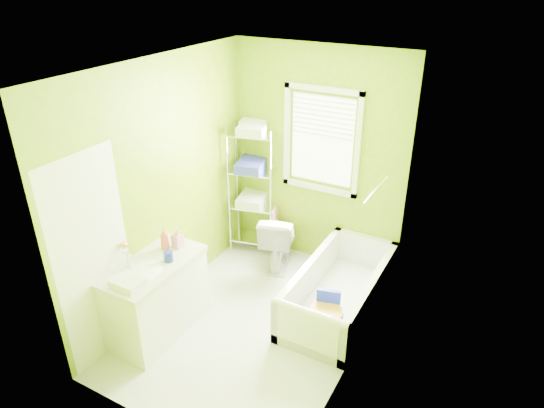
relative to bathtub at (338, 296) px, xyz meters
The scene contains 9 objects.
ground 0.92m from the bathtub, 137.84° to the right, with size 2.90×2.90×0.00m, color silver.
room_envelope 1.65m from the bathtub, 137.84° to the right, with size 2.14×2.94×2.62m.
window 1.77m from the bathtub, 126.92° to the left, with size 0.92×0.05×1.22m.
door 2.48m from the bathtub, 136.80° to the right, with size 0.09×0.80×2.00m.
right_wall_decor 1.36m from the bathtub, 59.39° to the right, with size 0.04×1.48×1.17m.
bathtub is the anchor object (origin of this frame).
toilet 1.09m from the bathtub, 154.05° to the left, with size 0.40×0.70×0.72m, color white.
vanity 1.89m from the bathtub, 141.39° to the right, with size 0.54×1.05×1.01m.
wire_shelf_unit 1.79m from the bathtub, 154.83° to the left, with size 0.62×0.51×1.67m.
Camera 1 is at (2.04, -3.37, 3.35)m, focal length 32.00 mm.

